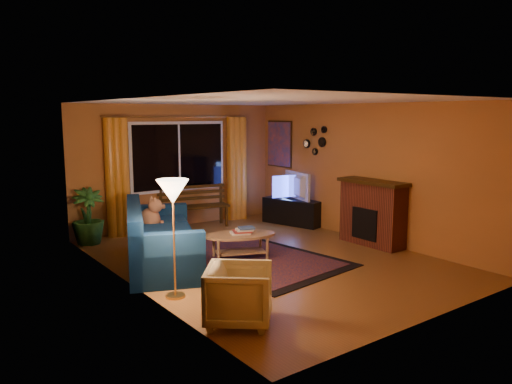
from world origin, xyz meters
TOP-DOWN VIEW (x-y plane):
  - floor at (0.00, 0.00)m, footprint 4.50×6.00m
  - ceiling at (0.00, 0.00)m, footprint 4.50×6.00m
  - wall_back at (0.00, 3.01)m, footprint 4.50×0.02m
  - wall_left at (-2.26, 0.00)m, footprint 0.02×6.00m
  - wall_right at (2.26, 0.00)m, footprint 0.02×6.00m
  - window at (0.00, 2.94)m, footprint 2.00×0.02m
  - curtain_rod at (0.00, 2.90)m, footprint 3.20×0.03m
  - curtain_left at (-1.35, 2.88)m, footprint 0.36×0.36m
  - curtain_right at (1.35, 2.88)m, footprint 0.36×0.36m
  - bench at (0.17, 2.66)m, footprint 1.49×0.72m
  - potted_plant at (-2.00, 2.64)m, footprint 0.58×0.58m
  - sofa at (-1.51, 0.68)m, footprint 1.80×2.54m
  - dog at (-1.46, 1.21)m, footprint 0.44×0.52m
  - armchair at (-1.77, -1.80)m, footprint 0.96×0.96m
  - floor_lamp at (-1.98, -0.66)m, footprint 0.30×0.30m
  - rug at (-0.21, 0.24)m, footprint 2.37×3.35m
  - coffee_table at (-0.36, 0.24)m, footprint 1.47×1.47m
  - tv_console at (2.00, 1.71)m, footprint 0.77×1.36m
  - television at (2.00, 1.71)m, footprint 0.33×0.99m
  - fireplace at (2.05, -0.40)m, footprint 0.40×1.20m
  - mirror_cluster at (2.21, 1.30)m, footprint 0.06×0.60m
  - painting at (2.22, 2.45)m, footprint 0.04×0.76m

SIDE VIEW (x-z plane):
  - floor at x=0.00m, z-range -0.02..0.00m
  - rug at x=-0.21m, z-range 0.00..0.02m
  - coffee_table at x=-0.36m, z-range 0.00..0.41m
  - bench at x=0.17m, z-range 0.00..0.43m
  - tv_console at x=2.00m, z-range 0.00..0.54m
  - armchair at x=-1.77m, z-range 0.00..0.72m
  - sofa at x=-1.51m, z-range 0.00..0.94m
  - potted_plant at x=-2.00m, z-range 0.00..1.00m
  - fireplace at x=2.05m, z-range 0.00..1.10m
  - dog at x=-1.46m, z-range 0.47..0.95m
  - floor_lamp at x=-1.98m, z-range 0.00..1.51m
  - television at x=2.00m, z-range 0.54..1.11m
  - curtain_left at x=-1.35m, z-range 0.00..2.24m
  - curtain_right at x=1.35m, z-range 0.00..2.24m
  - wall_back at x=0.00m, z-range 0.00..2.50m
  - wall_left at x=-2.26m, z-range 0.00..2.50m
  - wall_right at x=2.26m, z-range 0.00..2.50m
  - window at x=0.00m, z-range 0.80..2.10m
  - painting at x=2.22m, z-range 1.17..2.13m
  - mirror_cluster at x=2.21m, z-range 1.52..2.08m
  - curtain_rod at x=0.00m, z-range 2.23..2.27m
  - ceiling at x=0.00m, z-range 2.50..2.52m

